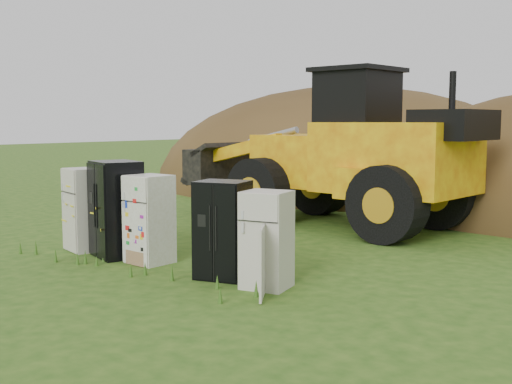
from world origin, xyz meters
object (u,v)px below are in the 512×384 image
(fridge_leftmost, at_px, (87,209))
(fridge_black_side, at_px, (116,209))
(fridge_sticker, at_px, (150,219))
(wheel_loader, at_px, (324,148))
(fridge_black_right, at_px, (223,230))
(fridge_open_door, at_px, (267,240))

(fridge_leftmost, bearing_deg, fridge_black_side, 12.96)
(fridge_sticker, relative_size, wheel_loader, 0.20)
(fridge_black_right, xyz_separation_m, fridge_open_door, (0.97, -0.03, -0.05))
(fridge_sticker, relative_size, fridge_black_right, 1.00)
(fridge_sticker, bearing_deg, fridge_leftmost, -177.76)
(fridge_leftmost, relative_size, wheel_loader, 0.21)
(fridge_black_side, height_order, fridge_open_door, fridge_black_side)
(fridge_black_right, distance_m, fridge_open_door, 0.97)
(fridge_open_door, bearing_deg, wheel_loader, 101.81)
(fridge_leftmost, relative_size, fridge_open_door, 1.09)
(fridge_black_side, height_order, fridge_black_right, fridge_black_side)
(fridge_black_right, relative_size, wheel_loader, 0.20)
(fridge_sticker, xyz_separation_m, fridge_open_door, (2.83, -0.03, -0.05))
(wheel_loader, bearing_deg, fridge_black_side, -94.90)
(fridge_black_side, relative_size, fridge_black_right, 1.14)
(fridge_leftmost, xyz_separation_m, fridge_sticker, (1.92, 0.02, -0.02))
(fridge_sticker, bearing_deg, fridge_black_side, -176.39)
(fridge_open_door, bearing_deg, fridge_black_side, 166.20)
(fridge_leftmost, relative_size, fridge_sticker, 1.03)
(fridge_black_side, distance_m, fridge_open_door, 3.77)
(fridge_leftmost, height_order, fridge_open_door, fridge_leftmost)
(fridge_black_side, bearing_deg, fridge_sticker, 19.38)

